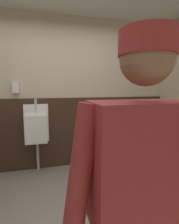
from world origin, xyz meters
The scene contains 6 objects.
wall_back centered at (0.00, 1.65, 1.32)m, with size 4.68×0.12×2.63m, color beige.
wainscot_band_back centered at (0.00, 1.57, 0.62)m, with size 4.08×0.03×1.25m, color #382319.
urinal_solo centered at (-0.38, 1.43, 0.78)m, with size 0.40×0.34×1.24m.
person centered at (0.15, -0.87, 0.97)m, with size 0.67×0.60×1.65m.
trash_bin centered at (1.72, 0.78, 0.29)m, with size 0.35×0.35×0.58m, color #38383D.
soap_dispenser centered at (-0.68, 1.55, 1.43)m, with size 0.10×0.07×0.18m, color silver.
Camera 1 is at (-0.25, -1.49, 1.43)m, focal length 27.86 mm.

